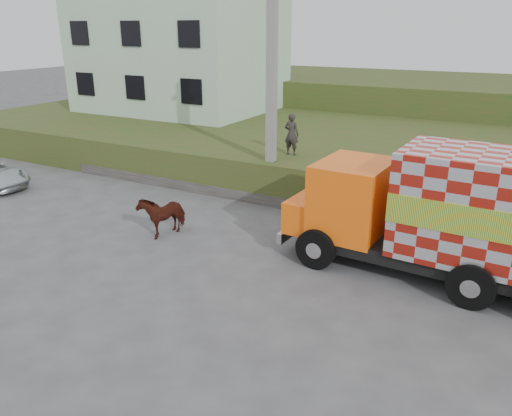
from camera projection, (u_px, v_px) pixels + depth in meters
The scene contains 9 objects.
ground at pixel (228, 253), 14.13m from camera, with size 120.00×120.00×0.00m, color #474749.
embankment at pixel (346, 153), 22.13m from camera, with size 40.00×12.00×1.50m, color #2D501A.
embankment_far at pixel (408, 102), 31.78m from camera, with size 40.00×12.00×3.00m, color #2D501A.
retaining_strip at pixel (241, 194), 18.43m from camera, with size 16.00×0.50×0.40m, color #595651.
building at pixel (181, 55), 28.25m from camera, with size 10.00×8.00×6.00m, color #ADCBAF.
utility_pole at pixel (272, 88), 16.98m from camera, with size 1.20×0.30×8.00m.
cargo_truck at pixel (451, 215), 12.13m from camera, with size 7.61×2.94×3.34m.
cow at pixel (163, 214), 15.26m from camera, with size 0.69×1.51×1.27m, color #38210E.
pedestrian at pixel (292, 134), 18.46m from camera, with size 0.57×0.37×1.56m, color #322F2D.
Camera 1 is at (6.82, -10.91, 6.04)m, focal length 35.00 mm.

